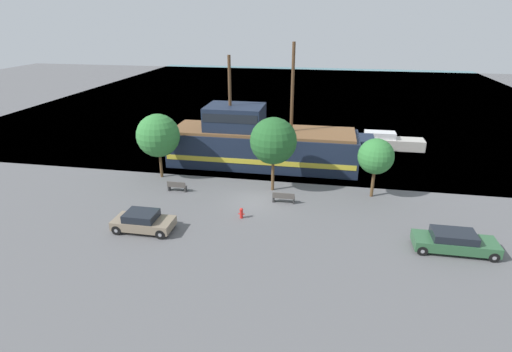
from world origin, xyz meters
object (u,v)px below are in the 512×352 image
object	(u,v)px
pirate_ship	(261,143)
bench_promenade_west	(177,186)
moored_boat_outer	(210,134)
bench_promenade_east	(284,198)
parked_car_curb_front	(143,221)
fire_hydrant	(241,213)
moored_boat_dockside	(384,142)
parked_car_curb_mid	(454,242)

from	to	relation	value
pirate_ship	bench_promenade_west	bearing A→B (deg)	-126.70
moored_boat_outer	bench_promenade_west	xyz separation A→B (m)	(1.49, -14.26, -0.25)
bench_promenade_east	parked_car_curb_front	bearing A→B (deg)	-145.97
fire_hydrant	moored_boat_outer	bearing A→B (deg)	112.93
parked_car_curb_front	bench_promenade_west	world-z (taller)	parked_car_curb_front
bench_promenade_west	parked_car_curb_front	bearing A→B (deg)	-89.05
pirate_ship	bench_promenade_east	xyz separation A→B (m)	(3.11, -7.98, -1.63)
moored_boat_dockside	bench_promenade_east	bearing A→B (deg)	-120.33
moored_boat_dockside	parked_car_curb_mid	distance (m)	20.02
pirate_ship	bench_promenade_east	distance (m)	8.72
parked_car_curb_front	parked_car_curb_mid	xyz separation A→B (m)	(19.23, 0.98, -0.01)
pirate_ship	parked_car_curb_front	bearing A→B (deg)	-111.49
moored_boat_dockside	bench_promenade_west	distance (m)	22.77
pirate_ship	parked_car_curb_front	world-z (taller)	pirate_ship
fire_hydrant	bench_promenade_west	world-z (taller)	bench_promenade_west
fire_hydrant	bench_promenade_east	xyz separation A→B (m)	(2.60, 2.93, 0.02)
bench_promenade_west	fire_hydrant	bearing A→B (deg)	-30.27
bench_promenade_west	pirate_ship	bearing A→B (deg)	53.30
moored_boat_outer	parked_car_curb_mid	distance (m)	28.61
moored_boat_outer	parked_car_curb_front	bearing A→B (deg)	-85.56
moored_boat_dockside	fire_hydrant	distance (m)	21.42
moored_boat_dockside	bench_promenade_east	xyz separation A→B (m)	(-8.87, -15.16, -0.25)
fire_hydrant	bench_promenade_west	xyz separation A→B (m)	(-6.02, 3.51, 0.02)
bench_promenade_east	parked_car_curb_mid	bearing A→B (deg)	-24.00
pirate_ship	moored_boat_dockside	bearing A→B (deg)	30.95
moored_boat_outer	parked_car_curb_front	distance (m)	20.65
bench_promenade_east	pirate_ship	bearing A→B (deg)	111.31
moored_boat_outer	fire_hydrant	xyz separation A→B (m)	(7.52, -17.77, -0.27)
moored_boat_dockside	pirate_ship	bearing A→B (deg)	-149.05
parked_car_curb_front	bench_promenade_east	bearing A→B (deg)	34.03
parked_car_curb_mid	bench_promenade_west	xyz separation A→B (m)	(-19.33, 5.36, -0.22)
moored_boat_outer	fire_hydrant	bearing A→B (deg)	-67.07
moored_boat_dockside	moored_boat_outer	size ratio (longest dim) A/B	1.26
fire_hydrant	bench_promenade_west	size ratio (longest dim) A/B	0.51
parked_car_curb_mid	bench_promenade_west	size ratio (longest dim) A/B	3.14
moored_boat_outer	bench_promenade_east	world-z (taller)	moored_boat_outer
pirate_ship	fire_hydrant	size ratio (longest dim) A/B	24.27
parked_car_curb_front	moored_boat_outer	bearing A→B (deg)	94.44
parked_car_curb_mid	bench_promenade_west	bearing A→B (deg)	164.51
pirate_ship	parked_car_curb_mid	bearing A→B (deg)	-42.68
moored_boat_outer	fire_hydrant	size ratio (longest dim) A/B	8.19
pirate_ship	moored_boat_dockside	distance (m)	14.04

